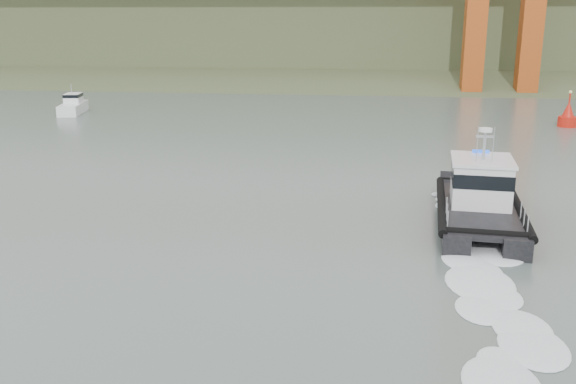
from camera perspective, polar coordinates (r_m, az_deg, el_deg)
name	(u,v)px	position (r m, az deg, el deg)	size (l,w,h in m)	color
ground	(295,291)	(28.09, 0.66, -8.81)	(400.00, 400.00, 0.00)	#55645F
headlands	(359,36)	(151.05, 6.33, 13.63)	(500.00, 105.36, 27.12)	#394829
patrol_boat	(480,199)	(38.19, 16.69, -0.59)	(5.25, 12.04, 5.69)	black
motorboat	(73,106)	(83.09, -18.56, 7.30)	(3.56, 7.04, 3.70)	white
nav_buoy	(568,117)	(75.22, 23.61, 6.15)	(1.96, 1.96, 4.09)	red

